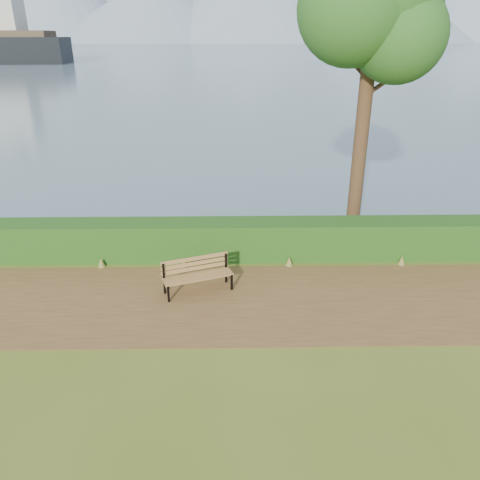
{
  "coord_description": "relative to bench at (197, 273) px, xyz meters",
  "views": [
    {
      "loc": [
        0.15,
        -8.66,
        5.44
      ],
      "look_at": [
        0.32,
        1.2,
        1.1
      ],
      "focal_mm": 35.0,
      "sensor_mm": 36.0,
      "label": 1
    }
  ],
  "objects": [
    {
      "name": "ground",
      "position": [
        0.67,
        -0.82,
        -0.46
      ],
      "size": [
        140.0,
        140.0,
        0.0
      ],
      "primitive_type": "plane",
      "color": "#56621C",
      "rests_on": "ground"
    },
    {
      "name": "water",
      "position": [
        0.67,
        259.18,
        -0.45
      ],
      "size": [
        700.0,
        510.0,
        0.0
      ],
      "primitive_type": "cube",
      "color": "#415868",
      "rests_on": "ground"
    },
    {
      "name": "mountains",
      "position": [
        -8.5,
        405.23,
        27.24
      ],
      "size": [
        585.0,
        190.0,
        70.0
      ],
      "color": "gray",
      "rests_on": "ground"
    },
    {
      "name": "hedge",
      "position": [
        0.67,
        1.78,
        0.04
      ],
      "size": [
        32.0,
        0.85,
        1.0
      ],
      "primitive_type": "cube",
      "color": "#1C4513",
      "rests_on": "ground"
    },
    {
      "name": "bench",
      "position": [
        0.0,
        0.0,
        0.0
      ],
      "size": [
        1.65,
        0.98,
        0.8
      ],
      "rotation": [
        0.0,
        0.0,
        0.35
      ],
      "color": "black",
      "rests_on": "ground"
    },
    {
      "name": "path",
      "position": [
        0.67,
        -0.52,
        -0.45
      ],
      "size": [
        40.0,
        3.4,
        0.01
      ],
      "primitive_type": "cube",
      "color": "brown",
      "rests_on": "ground"
    },
    {
      "name": "tree",
      "position": [
        4.4,
        3.4,
        5.74
      ],
      "size": [
        3.97,
        3.67,
        8.34
      ],
      "rotation": [
        0.0,
        0.0,
        0.38
      ],
      "color": "#392617",
      "rests_on": "ground"
    }
  ]
}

